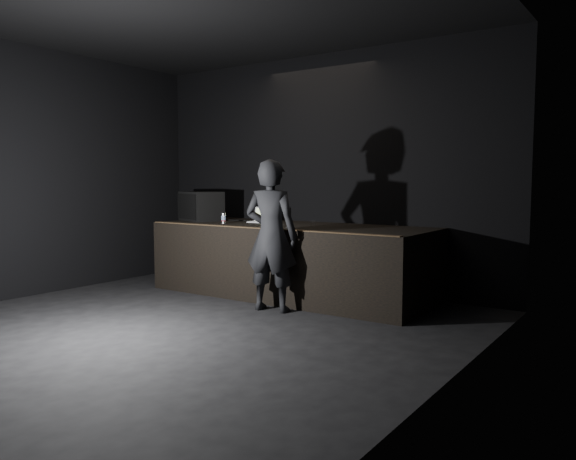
{
  "coord_description": "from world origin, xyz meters",
  "views": [
    {
      "loc": [
        4.44,
        -3.79,
        1.62
      ],
      "look_at": [
        0.24,
        2.3,
        0.97
      ],
      "focal_mm": 35.0,
      "sensor_mm": 36.0,
      "label": 1
    }
  ],
  "objects_px": {
    "stage_riser": "(291,260)",
    "stage_monitor": "(201,206)",
    "laptop": "(262,218)",
    "beer_can": "(224,218)",
    "person": "(271,236)"
  },
  "relations": [
    {
      "from": "stage_monitor",
      "to": "laptop",
      "type": "height_order",
      "value": "stage_monitor"
    },
    {
      "from": "laptop",
      "to": "beer_can",
      "type": "height_order",
      "value": "laptop"
    },
    {
      "from": "stage_monitor",
      "to": "person",
      "type": "height_order",
      "value": "person"
    },
    {
      "from": "stage_monitor",
      "to": "person",
      "type": "xyz_separation_m",
      "value": [
        2.01,
        -0.88,
        -0.29
      ]
    },
    {
      "from": "stage_monitor",
      "to": "beer_can",
      "type": "distance_m",
      "value": 0.79
    },
    {
      "from": "stage_monitor",
      "to": "person",
      "type": "relative_size",
      "value": 0.43
    },
    {
      "from": "stage_riser",
      "to": "stage_monitor",
      "type": "bearing_deg",
      "value": -177.62
    },
    {
      "from": "stage_riser",
      "to": "beer_can",
      "type": "distance_m",
      "value": 1.17
    },
    {
      "from": "laptop",
      "to": "beer_can",
      "type": "xyz_separation_m",
      "value": [
        -0.29,
        -0.54,
        0.02
      ]
    },
    {
      "from": "stage_riser",
      "to": "beer_can",
      "type": "xyz_separation_m",
      "value": [
        -0.95,
        -0.36,
        0.58
      ]
    },
    {
      "from": "laptop",
      "to": "beer_can",
      "type": "bearing_deg",
      "value": -127.79
    },
    {
      "from": "stage_riser",
      "to": "person",
      "type": "height_order",
      "value": "person"
    },
    {
      "from": "stage_monitor",
      "to": "beer_can",
      "type": "xyz_separation_m",
      "value": [
        0.72,
        -0.29,
        -0.15
      ]
    },
    {
      "from": "stage_riser",
      "to": "stage_monitor",
      "type": "xyz_separation_m",
      "value": [
        -1.67,
        -0.07,
        0.73
      ]
    },
    {
      "from": "stage_riser",
      "to": "laptop",
      "type": "distance_m",
      "value": 0.88
    }
  ]
}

